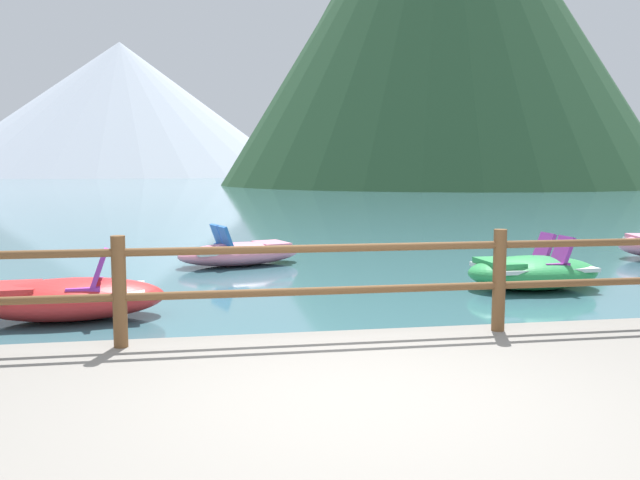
# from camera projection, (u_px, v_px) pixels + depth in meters

# --- Properties ---
(ground_plane) EXTENTS (200.00, 200.00, 0.00)m
(ground_plane) POSITION_uv_depth(u_px,v_px,m) (219.00, 196.00, 43.74)
(ground_plane) COLOR #3D6B75
(dock_railing) EXTENTS (23.92, 0.12, 0.95)m
(dock_railing) POSITION_uv_depth(u_px,v_px,m) (318.00, 275.00, 5.97)
(dock_railing) COLOR brown
(dock_railing) RESTS_ON promenade_dock
(pedal_boat_0) EXTENTS (2.18, 1.42, 0.86)m
(pedal_boat_0) POSITION_uv_depth(u_px,v_px,m) (532.00, 271.00, 10.68)
(pedal_boat_0) COLOR green
(pedal_boat_0) RESTS_ON ground
(pedal_boat_1) EXTENTS (2.40, 1.35, 0.86)m
(pedal_boat_1) POSITION_uv_depth(u_px,v_px,m) (70.00, 298.00, 8.52)
(pedal_boat_1) COLOR red
(pedal_boat_1) RESTS_ON ground
(pedal_boat_3) EXTENTS (2.71, 1.84, 0.81)m
(pedal_boat_3) POSITION_uv_depth(u_px,v_px,m) (240.00, 253.00, 13.26)
(pedal_boat_3) COLOR pink
(pedal_boat_3) RESTS_ON ground
(cliff_headland) EXTENTS (46.08, 46.08, 37.56)m
(cliff_headland) POSITION_uv_depth(u_px,v_px,m) (425.00, 16.00, 71.24)
(cliff_headland) COLOR #284C2D
(cliff_headland) RESTS_ON ground
(distant_peak) EXTENTS (73.16, 73.16, 26.87)m
(distant_peak) POSITION_uv_depth(u_px,v_px,m) (121.00, 109.00, 137.78)
(distant_peak) COLOR #A8B2C1
(distant_peak) RESTS_ON ground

